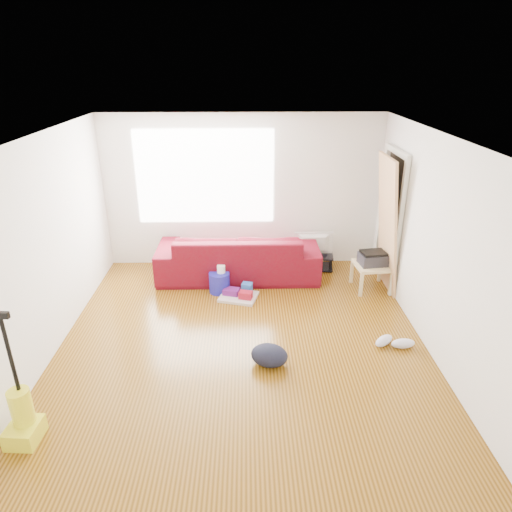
{
  "coord_description": "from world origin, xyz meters",
  "views": [
    {
      "loc": [
        0.06,
        -4.74,
        3.25
      ],
      "look_at": [
        0.18,
        0.6,
        0.93
      ],
      "focal_mm": 32.0,
      "sensor_mm": 36.0,
      "label": 1
    }
  ],
  "objects_px": {
    "backpack": "(269,364)",
    "cleaning_tray": "(240,294)",
    "side_table": "(372,268)",
    "sofa": "(239,275)",
    "vacuum": "(22,417)",
    "bucket": "(220,292)",
    "tv_stand": "(313,261)"
  },
  "relations": [
    {
      "from": "backpack",
      "to": "cleaning_tray",
      "type": "bearing_deg",
      "value": 123.27
    },
    {
      "from": "backpack",
      "to": "side_table",
      "type": "bearing_deg",
      "value": 69.16
    },
    {
      "from": "sofa",
      "to": "vacuum",
      "type": "relative_size",
      "value": 1.93
    },
    {
      "from": "sofa",
      "to": "cleaning_tray",
      "type": "distance_m",
      "value": 0.75
    },
    {
      "from": "side_table",
      "to": "cleaning_tray",
      "type": "xyz_separation_m",
      "value": [
        -2.0,
        -0.25,
        -0.29
      ]
    },
    {
      "from": "bucket",
      "to": "vacuum",
      "type": "relative_size",
      "value": 0.24
    },
    {
      "from": "bucket",
      "to": "cleaning_tray",
      "type": "xyz_separation_m",
      "value": [
        0.3,
        -0.2,
        0.06
      ]
    },
    {
      "from": "cleaning_tray",
      "to": "tv_stand",
      "type": "bearing_deg",
      "value": 39.77
    },
    {
      "from": "tv_stand",
      "to": "side_table",
      "type": "relative_size",
      "value": 1.28
    },
    {
      "from": "cleaning_tray",
      "to": "backpack",
      "type": "height_order",
      "value": "cleaning_tray"
    },
    {
      "from": "tv_stand",
      "to": "backpack",
      "type": "xyz_separation_m",
      "value": [
        -0.86,
        -2.62,
        -0.13
      ]
    },
    {
      "from": "side_table",
      "to": "vacuum",
      "type": "relative_size",
      "value": 0.41
    },
    {
      "from": "tv_stand",
      "to": "vacuum",
      "type": "relative_size",
      "value": 0.52
    },
    {
      "from": "vacuum",
      "to": "bucket",
      "type": "bearing_deg",
      "value": 63.84
    },
    {
      "from": "side_table",
      "to": "sofa",
      "type": "bearing_deg",
      "value": 166.31
    },
    {
      "from": "bucket",
      "to": "backpack",
      "type": "distance_m",
      "value": 1.92
    },
    {
      "from": "tv_stand",
      "to": "side_table",
      "type": "height_order",
      "value": "side_table"
    },
    {
      "from": "backpack",
      "to": "tv_stand",
      "type": "bearing_deg",
      "value": 92.38
    },
    {
      "from": "sofa",
      "to": "backpack",
      "type": "distance_m",
      "value": 2.38
    },
    {
      "from": "vacuum",
      "to": "backpack",
      "type": "bearing_deg",
      "value": 28.55
    },
    {
      "from": "sofa",
      "to": "backpack",
      "type": "xyz_separation_m",
      "value": [
        0.38,
        -2.35,
        0.0
      ]
    },
    {
      "from": "cleaning_tray",
      "to": "sofa",
      "type": "bearing_deg",
      "value": 91.77
    },
    {
      "from": "bucket",
      "to": "tv_stand",
      "type": "bearing_deg",
      "value": 28.33
    },
    {
      "from": "sofa",
      "to": "side_table",
      "type": "relative_size",
      "value": 4.71
    },
    {
      "from": "sofa",
      "to": "cleaning_tray",
      "type": "height_order",
      "value": "sofa"
    },
    {
      "from": "sofa",
      "to": "side_table",
      "type": "xyz_separation_m",
      "value": [
        2.02,
        -0.49,
        0.34
      ]
    },
    {
      "from": "bucket",
      "to": "side_table",
      "type": "bearing_deg",
      "value": 1.47
    },
    {
      "from": "bucket",
      "to": "cleaning_tray",
      "type": "distance_m",
      "value": 0.36
    },
    {
      "from": "side_table",
      "to": "backpack",
      "type": "height_order",
      "value": "side_table"
    },
    {
      "from": "side_table",
      "to": "cleaning_tray",
      "type": "distance_m",
      "value": 2.04
    },
    {
      "from": "bucket",
      "to": "vacuum",
      "type": "height_order",
      "value": "vacuum"
    },
    {
      "from": "side_table",
      "to": "tv_stand",
      "type": "bearing_deg",
      "value": 135.55
    }
  ]
}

